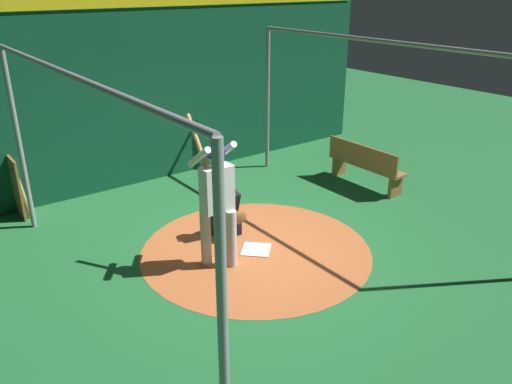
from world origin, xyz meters
TOP-DOWN VIEW (x-y plane):
  - ground_plane at (0.00, 0.00)m, footprint 27.12×27.12m
  - dirt_circle at (0.00, 0.00)m, footprint 3.45×3.45m
  - home_plate at (0.00, 0.00)m, footprint 0.59×0.59m
  - batter at (0.01, -0.67)m, footprint 0.68×0.49m
  - catcher at (-0.69, -0.07)m, footprint 0.58×0.40m
  - back_wall at (-3.71, 0.00)m, footprint 0.23×11.12m
  - cage_frame at (0.00, 0.00)m, footprint 5.76×4.96m
  - bat_rack at (-3.47, -2.48)m, footprint 0.70×0.19m
  - bench at (-0.81, 3.26)m, footprint 1.69×0.36m
  - baseball_0 at (-0.85, 0.00)m, footprint 0.07×0.07m

SIDE VIEW (x-z plane):
  - ground_plane at x=0.00m, z-range 0.00..0.00m
  - dirt_circle at x=0.00m, z-range 0.00..0.01m
  - home_plate at x=0.00m, z-range 0.01..0.02m
  - baseball_0 at x=-0.85m, z-range 0.01..0.08m
  - catcher at x=-0.69m, z-range -0.10..0.84m
  - bench at x=-0.81m, z-range 0.02..0.87m
  - bat_rack at x=-3.47m, z-range -0.03..1.02m
  - batter at x=0.01m, z-range 0.03..2.17m
  - back_wall at x=-3.71m, z-range 0.01..3.57m
  - cage_frame at x=0.00m, z-range 0.60..3.52m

